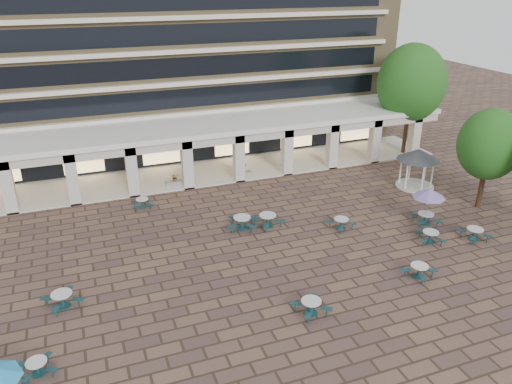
% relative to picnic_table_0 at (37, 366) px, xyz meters
% --- Properties ---
extents(ground, '(120.00, 120.00, 0.00)m').
position_rel_picnic_table_0_xyz_m(ground, '(12.74, 4.99, -0.39)').
color(ground, brown).
rests_on(ground, ground).
extents(apartment_building, '(40.00, 15.50, 25.20)m').
position_rel_picnic_table_0_xyz_m(apartment_building, '(12.74, 30.45, 12.21)').
color(apartment_building, '#8F7A51').
rests_on(apartment_building, ground).
extents(retail_arcade, '(42.00, 6.60, 4.40)m').
position_rel_picnic_table_0_xyz_m(retail_arcade, '(12.74, 19.79, 2.61)').
color(retail_arcade, white).
rests_on(retail_arcade, ground).
extents(picnic_table_0, '(1.68, 1.68, 0.66)m').
position_rel_picnic_table_0_xyz_m(picnic_table_0, '(0.00, 0.00, 0.00)').
color(picnic_table_0, '#164142').
rests_on(picnic_table_0, ground).
extents(picnic_table_2, '(2.01, 2.01, 0.74)m').
position_rel_picnic_table_0_xyz_m(picnic_table_2, '(19.67, 0.50, 0.05)').
color(picnic_table_2, '#164142').
rests_on(picnic_table_2, ground).
extents(picnic_table_3, '(2.01, 2.01, 0.74)m').
position_rel_picnic_table_0_xyz_m(picnic_table_3, '(22.81, 3.50, 0.05)').
color(picnic_table_3, '#164142').
rests_on(picnic_table_3, ground).
extents(picnic_table_5, '(1.89, 1.89, 0.76)m').
position_rel_picnic_table_0_xyz_m(picnic_table_5, '(12.60, -0.34, 0.06)').
color(picnic_table_5, '#164142').
rests_on(picnic_table_5, ground).
extents(picnic_table_7, '(1.78, 1.78, 0.76)m').
position_rel_picnic_table_0_xyz_m(picnic_table_7, '(25.66, 2.81, 0.06)').
color(picnic_table_7, '#164142').
rests_on(picnic_table_7, ground).
extents(picnic_table_8, '(2.15, 2.15, 0.79)m').
position_rel_picnic_table_0_xyz_m(picnic_table_8, '(1.08, 4.57, 0.08)').
color(picnic_table_8, '#164142').
rests_on(picnic_table_8, ground).
extents(picnic_table_9, '(2.33, 2.33, 0.86)m').
position_rel_picnic_table_0_xyz_m(picnic_table_9, '(12.34, 9.34, 0.12)').
color(picnic_table_9, '#164142').
rests_on(picnic_table_9, ground).
extents(picnic_table_10, '(2.25, 2.25, 0.85)m').
position_rel_picnic_table_0_xyz_m(picnic_table_10, '(14.05, 9.08, 0.11)').
color(picnic_table_10, '#164142').
rests_on(picnic_table_10, ground).
extents(picnic_table_11, '(2.22, 2.22, 2.56)m').
position_rel_picnic_table_0_xyz_m(picnic_table_11, '(24.10, 5.65, 1.78)').
color(picnic_table_11, '#164142').
rests_on(picnic_table_11, ground).
extents(picnic_table_12, '(1.51, 1.51, 0.67)m').
position_rel_picnic_table_0_xyz_m(picnic_table_12, '(6.68, 14.99, 0.01)').
color(picnic_table_12, '#164142').
rests_on(picnic_table_12, ground).
extents(picnic_table_13, '(1.88, 1.88, 0.71)m').
position_rel_picnic_table_0_xyz_m(picnic_table_13, '(18.49, 7.10, 0.03)').
color(picnic_table_13, '#164142').
rests_on(picnic_table_13, ground).
extents(gazebo, '(3.32, 3.32, 3.09)m').
position_rel_picnic_table_0_xyz_m(gazebo, '(27.48, 11.29, 1.94)').
color(gazebo, beige).
rests_on(gazebo, ground).
extents(tree_east_a, '(4.33, 4.33, 7.22)m').
position_rel_picnic_table_0_xyz_m(tree_east_a, '(29.46, 6.58, 4.32)').
color(tree_east_a, '#422A1A').
rests_on(tree_east_a, ground).
extents(tree_east_c, '(6.05, 6.05, 10.08)m').
position_rel_picnic_table_0_xyz_m(tree_east_c, '(31.43, 18.32, 6.19)').
color(tree_east_c, '#422A1A').
rests_on(tree_east_c, ground).
extents(planter_left, '(1.50, 0.61, 1.14)m').
position_rel_picnic_table_0_xyz_m(planter_left, '(9.70, 17.89, 0.02)').
color(planter_left, '#989892').
rests_on(planter_left, ground).
extents(planter_right, '(1.50, 0.77, 1.23)m').
position_rel_picnic_table_0_xyz_m(planter_right, '(15.34, 17.89, 0.09)').
color(planter_right, '#989892').
rests_on(planter_right, ground).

